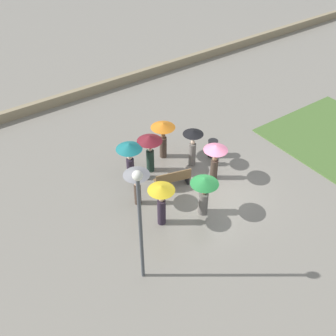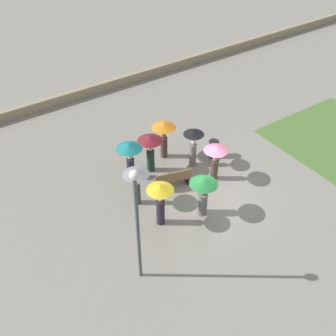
% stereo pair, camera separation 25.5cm
% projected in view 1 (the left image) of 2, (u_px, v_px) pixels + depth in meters
% --- Properties ---
extents(ground_plane, '(90.00, 90.00, 0.00)m').
position_uv_depth(ground_plane, '(210.00, 192.00, 18.22)').
color(ground_plane, gray).
extents(parapet_wall, '(45.00, 0.35, 0.56)m').
position_uv_depth(parapet_wall, '(94.00, 89.00, 24.87)').
color(parapet_wall, gray).
rests_on(parapet_wall, ground_plane).
extents(park_bench, '(1.65, 0.83, 0.90)m').
position_uv_depth(park_bench, '(173.00, 179.00, 18.19)').
color(park_bench, brown).
rests_on(park_bench, ground_plane).
extents(lamp_post, '(0.32, 0.32, 4.74)m').
position_uv_depth(lamp_post, '(140.00, 215.00, 12.92)').
color(lamp_post, '#474C51').
rests_on(lamp_post, ground_plane).
extents(trash_bin, '(0.48, 0.48, 0.87)m').
position_uv_depth(trash_bin, '(213.00, 148.00, 19.98)').
color(trash_bin, '#232326').
rests_on(trash_bin, ground_plane).
extents(crowd_person_green, '(1.13, 1.13, 1.84)m').
position_uv_depth(crowd_person_green, '(204.00, 188.00, 16.42)').
color(crowd_person_green, slate).
rests_on(crowd_person_green, ground_plane).
extents(crowd_person_pink, '(1.06, 1.06, 1.79)m').
position_uv_depth(crowd_person_pink, '(215.00, 154.00, 18.13)').
color(crowd_person_pink, '#47382D').
rests_on(crowd_person_pink, ground_plane).
extents(crowd_person_grey, '(1.09, 1.09, 1.75)m').
position_uv_depth(crowd_person_grey, '(137.00, 178.00, 16.83)').
color(crowd_person_grey, '#47382D').
rests_on(crowd_person_grey, ground_plane).
extents(crowd_person_maroon, '(1.13, 1.13, 1.92)m').
position_uv_depth(crowd_person_maroon, '(150.00, 145.00, 18.49)').
color(crowd_person_maroon, '#1E3328').
rests_on(crowd_person_maroon, ground_plane).
extents(crowd_person_black, '(0.94, 0.94, 1.89)m').
position_uv_depth(crowd_person_black, '(193.00, 142.00, 18.92)').
color(crowd_person_black, slate).
rests_on(crowd_person_black, ground_plane).
extents(crowd_person_yellow, '(1.05, 1.05, 1.93)m').
position_uv_depth(crowd_person_yellow, '(161.00, 198.00, 15.95)').
color(crowd_person_yellow, '#2D2333').
rests_on(crowd_person_yellow, ground_plane).
extents(crowd_person_orange, '(1.14, 1.14, 1.90)m').
position_uv_depth(crowd_person_orange, '(163.00, 131.00, 19.32)').
color(crowd_person_orange, '#47382D').
rests_on(crowd_person_orange, ground_plane).
extents(crowd_person_teal, '(1.15, 1.15, 1.89)m').
position_uv_depth(crowd_person_teal, '(129.00, 152.00, 18.05)').
color(crowd_person_teal, '#2D2333').
rests_on(crowd_person_teal, ground_plane).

